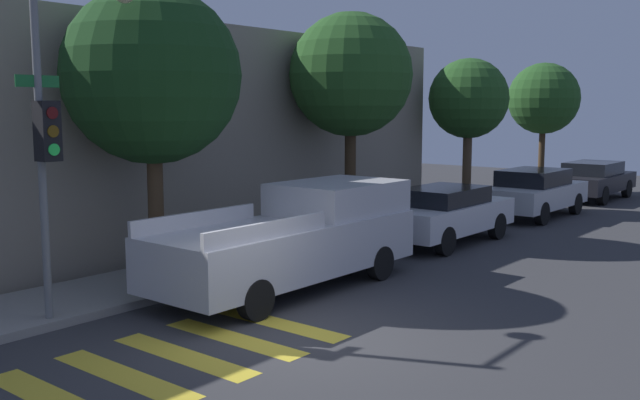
% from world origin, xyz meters
% --- Properties ---
extents(ground_plane, '(60.00, 60.00, 0.00)m').
position_xyz_m(ground_plane, '(0.00, 0.00, 0.00)').
color(ground_plane, '#333335').
extents(sidewalk, '(26.00, 2.21, 0.14)m').
position_xyz_m(sidewalk, '(0.00, 4.30, 0.07)').
color(sidewalk, gray).
rests_on(sidewalk, ground).
extents(crosswalk, '(6.22, 2.60, 0.00)m').
position_xyz_m(crosswalk, '(-2.51, 0.80, 0.00)').
color(crosswalk, gold).
rests_on(crosswalk, ground).
extents(traffic_light_pole, '(2.13, 0.56, 5.52)m').
position_xyz_m(traffic_light_pole, '(-1.62, 3.37, 3.54)').
color(traffic_light_pole, slate).
rests_on(traffic_light_pole, ground).
extents(pickup_truck, '(5.67, 2.05, 1.92)m').
position_xyz_m(pickup_truck, '(2.35, 2.10, 0.97)').
color(pickup_truck, '#BCBCC1').
rests_on(pickup_truck, ground).
extents(sedan_near_corner, '(4.39, 1.75, 1.43)m').
position_xyz_m(sedan_near_corner, '(8.00, 2.10, 0.77)').
color(sedan_near_corner, silver).
rests_on(sedan_near_corner, ground).
extents(sedan_middle, '(4.43, 1.85, 1.49)m').
position_xyz_m(sedan_middle, '(13.60, 2.10, 0.79)').
color(sedan_middle, '#B7BABF').
rests_on(sedan_middle, ground).
extents(sedan_far_end, '(4.49, 1.81, 1.40)m').
position_xyz_m(sedan_far_end, '(19.10, 2.10, 0.75)').
color(sedan_far_end, black).
rests_on(sedan_far_end, ground).
extents(tree_near_corner, '(3.39, 3.39, 5.71)m').
position_xyz_m(tree_near_corner, '(0.90, 4.47, 3.99)').
color(tree_near_corner, '#4C3823').
rests_on(tree_near_corner, ground).
extents(tree_midblock, '(3.18, 3.18, 5.83)m').
position_xyz_m(tree_midblock, '(7.20, 4.47, 4.22)').
color(tree_midblock, '#42301E').
rests_on(tree_midblock, ground).
extents(tree_far_end, '(2.62, 2.62, 5.00)m').
position_xyz_m(tree_far_end, '(13.66, 4.47, 3.66)').
color(tree_far_end, brown).
rests_on(tree_far_end, ground).
extents(tree_behind_truck, '(2.80, 2.80, 5.16)m').
position_xyz_m(tree_behind_truck, '(19.97, 4.47, 3.74)').
color(tree_behind_truck, '#42301E').
rests_on(tree_behind_truck, ground).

